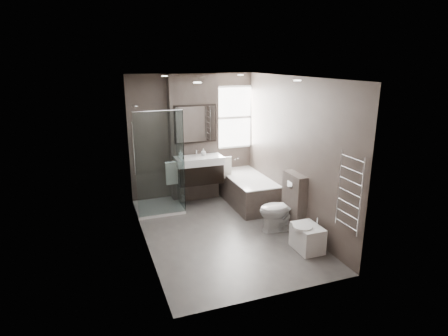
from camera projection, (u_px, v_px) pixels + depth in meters
name	position (u px, v px, depth m)	size (l,w,h in m)	color
room	(223.00, 159.00, 6.07)	(2.70, 3.90, 2.70)	#514D4A
vanity_pier	(194.00, 139.00, 7.67)	(1.00, 0.25, 2.60)	#4D423C
vanity	(199.00, 169.00, 7.51)	(0.95, 0.47, 0.66)	black
mirror_cabinet	(196.00, 124.00, 7.43)	(0.86, 0.08, 0.76)	black
towel_left	(172.00, 173.00, 7.31)	(0.24, 0.06, 0.44)	white
towel_right	(226.00, 168.00, 7.68)	(0.24, 0.06, 0.44)	white
shower_enclosure	(163.00, 186.00, 7.26)	(0.90, 0.90, 2.00)	white
bathtub	(247.00, 189.00, 7.64)	(0.75, 1.60, 0.57)	#4D423C
window	(233.00, 117.00, 7.95)	(0.98, 0.06, 1.33)	white
toilet	(281.00, 209.00, 6.44)	(0.42, 0.74, 0.76)	white
cistern_box	(294.00, 201.00, 6.46)	(0.19, 0.55, 1.00)	#4D423C
bidet	(307.00, 237.00, 5.79)	(0.43, 0.50, 0.52)	white
towel_radiator	(350.00, 192.00, 5.09)	(0.03, 0.49, 1.10)	silver
soap_bottle_a	(181.00, 154.00, 7.30)	(0.07, 0.08, 0.17)	white
soap_bottle_b	(203.00, 152.00, 7.52)	(0.11, 0.11, 0.14)	white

